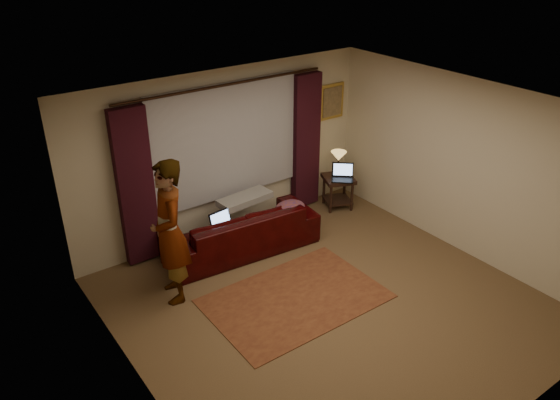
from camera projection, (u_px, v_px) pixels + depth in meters
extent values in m
cube|color=brown|center=(328.00, 304.00, 7.12)|extent=(5.00, 5.00, 0.01)
cube|color=silver|center=(337.00, 112.00, 5.94)|extent=(5.00, 5.00, 0.02)
cube|color=beige|center=(225.00, 153.00, 8.33)|extent=(5.00, 0.02, 2.60)
cube|color=beige|center=(521.00, 329.00, 4.73)|extent=(5.00, 0.02, 2.60)
cube|color=beige|center=(134.00, 290.00, 5.22)|extent=(0.02, 5.00, 2.60)
cube|color=beige|center=(464.00, 168.00, 7.84)|extent=(0.02, 5.00, 2.60)
cube|color=#A5A5AD|center=(226.00, 142.00, 8.20)|extent=(2.50, 0.05, 1.80)
cube|color=black|center=(136.00, 188.00, 7.52)|extent=(0.50, 0.14, 2.30)
cube|color=black|center=(306.00, 142.00, 9.09)|extent=(0.50, 0.14, 2.30)
cylinder|color=black|center=(225.00, 85.00, 7.76)|extent=(0.04, 0.04, 3.40)
cube|color=gold|center=(331.00, 101.00, 9.21)|extent=(0.50, 0.04, 0.60)
imported|color=black|center=(240.00, 222.00, 8.11)|extent=(2.39, 1.20, 0.93)
cube|color=gray|center=(244.00, 184.00, 8.19)|extent=(0.88, 0.42, 0.10)
ellipsoid|color=brown|center=(290.00, 209.00, 8.27)|extent=(0.58, 0.49, 0.21)
cube|color=brown|center=(295.00, 298.00, 7.21)|extent=(2.29, 1.53, 0.01)
cube|color=black|center=(338.00, 192.00, 9.43)|extent=(0.65, 0.65, 0.57)
imported|color=gray|center=(170.00, 232.00, 6.85)|extent=(0.68, 0.68, 1.94)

